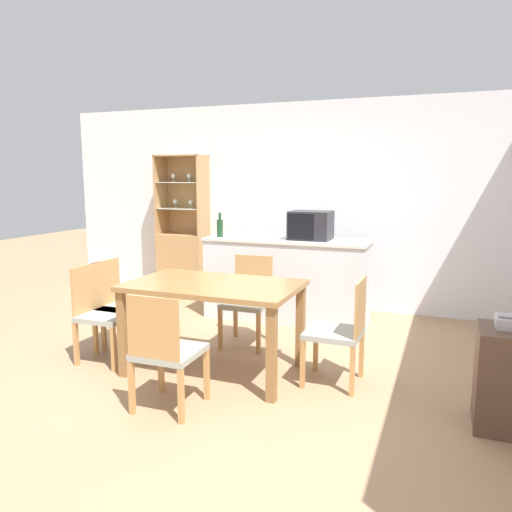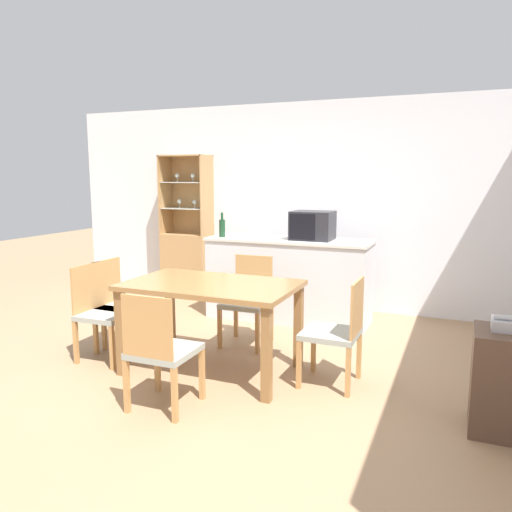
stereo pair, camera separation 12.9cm
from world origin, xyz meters
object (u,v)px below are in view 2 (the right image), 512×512
object	(u,v)px
dining_chair_side_left_near	(102,312)
wine_bottle	(222,227)
dining_chair_side_right_far	(336,332)
display_cabinet	(188,254)
telephone	(511,325)
dining_chair_head_far	(248,301)
microwave	(312,225)
dining_table	(211,295)
dining_chair_side_left_far	(121,305)
dining_chair_head_near	(161,350)

from	to	relation	value
dining_chair_side_left_near	wine_bottle	distance (m)	1.85
dining_chair_side_left_near	dining_chair_side_right_far	distance (m)	2.10
display_cabinet	wine_bottle	size ratio (longest dim) A/B	6.69
telephone	dining_chair_side_right_far	bearing A→B (deg)	167.30
dining_chair_head_far	microwave	xyz separation A→B (m)	(0.36, 0.98, 0.67)
telephone	dining_chair_side_left_near	bearing A→B (deg)	179.84
dining_table	dining_chair_side_right_far	size ratio (longest dim) A/B	1.64
dining_chair_side_left_near	microwave	xyz separation A→B (m)	(1.40, 1.88, 0.67)
dining_table	dining_chair_side_right_far	world-z (taller)	dining_chair_side_right_far
display_cabinet	dining_chair_head_far	world-z (taller)	display_cabinet
telephone	dining_chair_side_left_far	bearing A→B (deg)	175.27
dining_chair_head_far	microwave	world-z (taller)	microwave
display_cabinet	dining_chair_head_near	xyz separation A→B (m)	(1.56, -3.02, -0.15)
dining_chair_head_near	dining_table	bearing A→B (deg)	89.15
dining_chair_head_near	telephone	distance (m)	2.34
dining_chair_side_left_near	dining_chair_side_left_far	distance (m)	0.26
dining_chair_head_near	dining_chair_side_left_near	bearing A→B (deg)	147.78
dining_table	dining_chair_side_left_near	distance (m)	1.07
display_cabinet	telephone	bearing A→B (deg)	-32.23
display_cabinet	dining_chair_head_near	bearing A→B (deg)	-62.65
display_cabinet	dining_table	bearing A→B (deg)	-55.30
microwave	dining_chair_head_far	bearing A→B (deg)	-110.00
wine_bottle	dining_chair_side_left_far	bearing A→B (deg)	-103.84
dining_chair_head_far	dining_chair_head_near	distance (m)	1.53
dining_table	dining_chair_head_far	world-z (taller)	dining_chair_head_far
dining_chair_side_left_far	telephone	bearing A→B (deg)	85.92
dining_table	dining_chair_side_left_far	xyz separation A→B (m)	(-1.04, 0.13, -0.23)
dining_chair_side_right_far	microwave	distance (m)	1.88
dining_table	microwave	xyz separation A→B (m)	(0.36, 1.75, 0.44)
dining_chair_side_left_near	microwave	world-z (taller)	microwave
dining_table	dining_chair_side_left_far	world-z (taller)	dining_chair_side_left_far
dining_chair_head_far	wine_bottle	xyz separation A→B (m)	(-0.68, 0.81, 0.62)
display_cabinet	wine_bottle	world-z (taller)	display_cabinet
display_cabinet	microwave	bearing A→B (deg)	-14.85
dining_chair_head_near	display_cabinet	bearing A→B (deg)	116.45
microwave	wine_bottle	world-z (taller)	microwave
wine_bottle	dining_chair_head_near	bearing A→B (deg)	-73.69
dining_chair_head_far	dining_chair_side_left_far	distance (m)	1.22
dining_chair_side_left_far	wine_bottle	distance (m)	1.61
dining_chair_head_far	telephone	distance (m)	2.43
display_cabinet	microwave	xyz separation A→B (m)	(1.92, -0.51, 0.52)
dining_chair_side_left_near	wine_bottle	size ratio (longest dim) A/B	3.01
dining_chair_side_left_near	telephone	world-z (taller)	dining_chair_side_left_near
wine_bottle	telephone	size ratio (longest dim) A/B	1.22
dining_table	wine_bottle	distance (m)	1.76
dining_chair_head_near	dining_chair_side_left_far	distance (m)	1.37
dining_table	display_cabinet	bearing A→B (deg)	124.70
display_cabinet	dining_chair_head_far	xyz separation A→B (m)	(1.56, -1.49, -0.15)
wine_bottle	microwave	bearing A→B (deg)	9.34
microwave	wine_bottle	bearing A→B (deg)	-170.66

